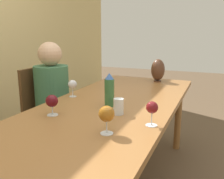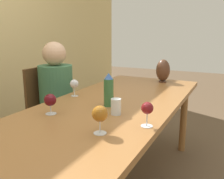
% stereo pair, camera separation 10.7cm
% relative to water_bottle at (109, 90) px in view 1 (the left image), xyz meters
% --- Properties ---
extents(dining_table, '(2.74, 0.91, 0.75)m').
position_rel_water_bottle_xyz_m(dining_table, '(-0.18, 0.02, -0.18)').
color(dining_table, '#936033').
rests_on(dining_table, ground_plane).
extents(water_bottle, '(0.07, 0.07, 0.24)m').
position_rel_water_bottle_xyz_m(water_bottle, '(0.00, 0.00, 0.00)').
color(water_bottle, '#336638').
rests_on(water_bottle, dining_table).
extents(water_tumbler, '(0.07, 0.07, 0.10)m').
position_rel_water_bottle_xyz_m(water_tumbler, '(-0.14, -0.13, -0.06)').
color(water_tumbler, silver).
rests_on(water_tumbler, dining_table).
extents(vase, '(0.14, 0.14, 0.24)m').
position_rel_water_bottle_xyz_m(vase, '(1.00, -0.11, 0.01)').
color(vase, '#4C2D1E').
rests_on(vase, dining_table).
extents(wine_glass_1, '(0.07, 0.07, 0.14)m').
position_rel_water_bottle_xyz_m(wine_glass_1, '(0.12, 0.38, -0.02)').
color(wine_glass_1, silver).
rests_on(wine_glass_1, dining_table).
extents(wine_glass_2, '(0.08, 0.08, 0.13)m').
position_rel_water_bottle_xyz_m(wine_glass_2, '(-0.32, 0.25, -0.02)').
color(wine_glass_2, silver).
rests_on(wine_glass_2, dining_table).
extents(wine_glass_3, '(0.08, 0.08, 0.15)m').
position_rel_water_bottle_xyz_m(wine_glass_3, '(-0.45, -0.18, -0.01)').
color(wine_glass_3, silver).
rests_on(wine_glass_3, dining_table).
extents(wine_glass_4, '(0.07, 0.07, 0.14)m').
position_rel_water_bottle_xyz_m(wine_glass_4, '(-0.25, -0.37, -0.01)').
color(wine_glass_4, silver).
rests_on(wine_glass_4, dining_table).
extents(chair_far, '(0.44, 0.44, 0.93)m').
position_rel_water_bottle_xyz_m(chair_far, '(0.34, 0.82, -0.38)').
color(chair_far, brown).
rests_on(chair_far, ground_plane).
extents(person_far, '(0.32, 0.32, 1.18)m').
position_rel_water_bottle_xyz_m(person_far, '(0.34, 0.73, -0.23)').
color(person_far, '#2D2D38').
rests_on(person_far, ground_plane).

